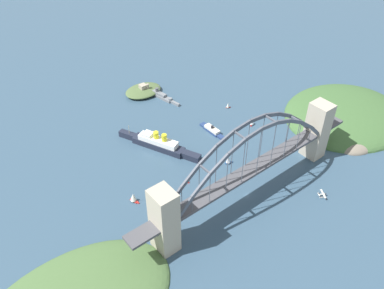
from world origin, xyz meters
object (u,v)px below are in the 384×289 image
at_px(small_boat_1, 133,197).
at_px(fort_island_mid_harbor, 143,90).
at_px(naval_cruiser, 159,95).
at_px(small_boat_3, 252,121).
at_px(harbor_arch_bridge, 251,169).
at_px(ocean_liner, 159,144).
at_px(small_boat_2, 228,160).
at_px(seaplane_taxiing_near_bridge, 322,195).
at_px(small_boat_4, 228,105).
at_px(small_boat_0, 166,197).
at_px(channel_marker_buoy, 188,182).
at_px(harbor_ferry_steamer, 212,130).

bearing_deg(small_boat_1, fort_island_mid_harbor, 53.98).
bearing_deg(naval_cruiser, small_boat_3, -67.65).
bearing_deg(fort_island_mid_harbor, harbor_arch_bridge, -96.46).
relative_size(ocean_liner, small_boat_1, 8.91).
height_order(harbor_arch_bridge, small_boat_2, harbor_arch_bridge).
xyz_separation_m(harbor_arch_bridge, seaplane_taxiing_near_bridge, (50.87, -43.36, -29.68)).
distance_m(fort_island_mid_harbor, small_boat_4, 107.97).
bearing_deg(small_boat_4, small_boat_3, -93.72).
distance_m(small_boat_0, small_boat_3, 145.22).
xyz_separation_m(ocean_liner, small_boat_2, (39.49, -62.43, -1.25)).
bearing_deg(harbor_arch_bridge, fort_island_mid_harbor, 83.54).
distance_m(small_boat_1, channel_marker_buoy, 53.99).
height_order(small_boat_0, channel_marker_buoy, small_boat_0).
xyz_separation_m(seaplane_taxiing_near_bridge, small_boat_0, (-112.15, 84.34, 1.02)).
xyz_separation_m(harbor_ferry_steamer, small_boat_1, (-121.90, -34.38, 2.44)).
distance_m(ocean_liner, small_boat_4, 107.24).
bearing_deg(small_boat_1, small_boat_3, 5.82).
height_order(ocean_liner, small_boat_0, ocean_liner).
distance_m(ocean_liner, naval_cruiser, 100.35).
relative_size(fort_island_mid_harbor, small_boat_2, 4.84).
relative_size(naval_cruiser, small_boat_4, 9.09).
height_order(small_boat_0, small_boat_2, small_boat_2).
bearing_deg(harbor_ferry_steamer, small_boat_0, -152.66).
relative_size(seaplane_taxiing_near_bridge, small_boat_4, 1.46).
bearing_deg(ocean_liner, small_boat_1, -142.05).
relative_size(small_boat_2, small_boat_3, 0.97).
distance_m(harbor_arch_bridge, small_boat_3, 112.58).
xyz_separation_m(harbor_arch_bridge, small_boat_0, (-61.28, 40.98, -28.66)).
relative_size(fort_island_mid_harbor, small_boat_3, 4.72).
height_order(ocean_liner, seaplane_taxiing_near_bridge, ocean_liner).
height_order(fort_island_mid_harbor, seaplane_taxiing_near_bridge, fort_island_mid_harbor).
bearing_deg(seaplane_taxiing_near_bridge, small_boat_1, 143.26).
distance_m(naval_cruiser, small_boat_4, 86.31).
xyz_separation_m(naval_cruiser, small_boat_3, (46.20, -112.38, 1.95)).
xyz_separation_m(ocean_liner, small_boat_1, (-60.48, -47.16, -1.12)).
bearing_deg(seaplane_taxiing_near_bridge, small_boat_3, 76.10).
height_order(naval_cruiser, small_boat_0, naval_cruiser).
height_order(harbor_arch_bridge, small_boat_1, harbor_arch_bridge).
relative_size(ocean_liner, seaplane_taxiing_near_bridge, 8.59).
xyz_separation_m(harbor_ferry_steamer, small_boat_4, (45.25, 23.64, 1.17)).
relative_size(naval_cruiser, small_boat_0, 10.07).
xyz_separation_m(ocean_liner, harbor_ferry_steamer, (61.42, -12.78, -3.56)).
distance_m(small_boat_4, channel_marker_buoy, 134.43).
height_order(small_boat_0, small_boat_1, small_boat_1).
bearing_deg(small_boat_1, harbor_ferry_steamer, 15.75).
relative_size(naval_cruiser, channel_marker_buoy, 23.77).
distance_m(harbor_arch_bridge, small_boat_1, 105.75).
xyz_separation_m(small_boat_2, small_boat_4, (67.17, 73.29, -1.14)).
relative_size(small_boat_3, channel_marker_buoy, 3.58).
height_order(naval_cruiser, small_boat_2, naval_cruiser).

